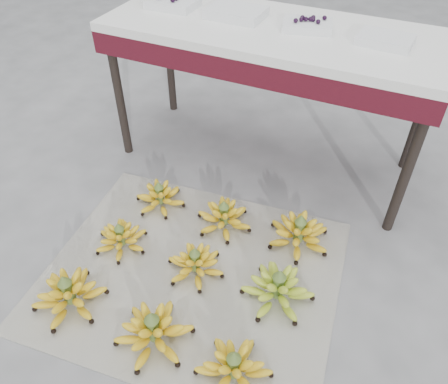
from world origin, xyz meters
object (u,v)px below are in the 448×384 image
at_px(bunch_back_right, 299,233).
at_px(tray_left, 236,13).
at_px(bunch_front_right, 234,368).
at_px(tray_far_left, 173,3).
at_px(tray_far_right, 385,40).
at_px(newspaper_mat, 192,274).
at_px(bunch_front_left, 69,294).
at_px(bunch_mid_right, 278,289).
at_px(bunch_mid_center, 195,264).
at_px(bunch_front_center, 154,331).
at_px(tray_right, 307,25).
at_px(vendor_table, 271,44).
at_px(bunch_back_left, 160,197).
at_px(bunch_mid_left, 121,238).
at_px(bunch_back_center, 224,217).

relative_size(bunch_back_right, tray_left, 1.36).
relative_size(bunch_front_right, tray_far_left, 1.23).
distance_m(tray_far_left, tray_far_right, 1.06).
distance_m(newspaper_mat, bunch_front_left, 0.52).
distance_m(bunch_mid_right, tray_far_right, 1.16).
bearing_deg(bunch_mid_center, bunch_front_center, -83.83).
relative_size(tray_far_left, tray_right, 0.97).
relative_size(bunch_front_left, vendor_table, 0.23).
xyz_separation_m(newspaper_mat, bunch_front_center, (0.02, -0.34, 0.06)).
distance_m(bunch_back_right, tray_left, 1.10).
relative_size(bunch_mid_right, tray_right, 1.36).
xyz_separation_m(bunch_mid_right, bunch_back_left, (-0.73, 0.29, -0.01)).
xyz_separation_m(newspaper_mat, bunch_mid_left, (-0.37, 0.01, 0.05)).
height_order(bunch_back_right, tray_far_left, tray_far_left).
relative_size(bunch_front_center, tray_left, 1.31).
height_order(bunch_mid_left, tray_left, tray_left).
bearing_deg(bunch_front_right, vendor_table, 99.74).
xyz_separation_m(bunch_mid_right, tray_far_left, (-0.95, 0.91, 0.73)).
xyz_separation_m(bunch_mid_center, tray_right, (0.13, 0.93, 0.74)).
bearing_deg(bunch_front_right, bunch_mid_left, 147.30).
distance_m(bunch_front_center, bunch_back_center, 0.67).
relative_size(bunch_mid_left, bunch_back_left, 0.88).
height_order(bunch_mid_center, tray_far_left, tray_far_left).
bearing_deg(bunch_back_center, tray_left, 134.55).
bearing_deg(tray_far_right, tray_far_left, 179.25).
height_order(bunch_back_center, vendor_table, vendor_table).
height_order(bunch_front_right, tray_left, tray_left).
xyz_separation_m(bunch_front_center, tray_far_right, (0.47, 1.27, 0.72)).
bearing_deg(bunch_mid_right, bunch_mid_left, -167.14).
bearing_deg(bunch_back_left, tray_far_left, 97.32).
height_order(bunch_front_left, vendor_table, vendor_table).
bearing_deg(tray_far_left, bunch_back_center, -47.20).
height_order(bunch_mid_right, tray_far_left, tray_far_left).
height_order(bunch_back_right, tray_right, tray_right).
bearing_deg(tray_right, tray_far_right, -3.16).
xyz_separation_m(bunch_mid_right, tray_left, (-0.60, 0.92, 0.73)).
relative_size(bunch_back_right, tray_right, 1.46).
relative_size(bunch_mid_left, tray_right, 1.01).
bearing_deg(bunch_front_left, bunch_back_right, 26.43).
relative_size(tray_far_left, tray_far_right, 1.03).
xyz_separation_m(bunch_mid_center, tray_far_left, (-0.58, 0.93, 0.74)).
xyz_separation_m(bunch_mid_left, bunch_mid_right, (0.75, 0.03, 0.01)).
height_order(newspaper_mat, tray_left, tray_left).
relative_size(bunch_front_left, bunch_mid_center, 1.36).
distance_m(bunch_mid_center, bunch_mid_right, 0.37).
height_order(bunch_front_left, bunch_back_right, same).
height_order(bunch_front_right, bunch_mid_right, bunch_mid_right).
height_order(bunch_front_center, bunch_back_center, bunch_front_center).
distance_m(bunch_mid_right, tray_right, 1.19).
bearing_deg(tray_right, bunch_back_left, -127.94).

